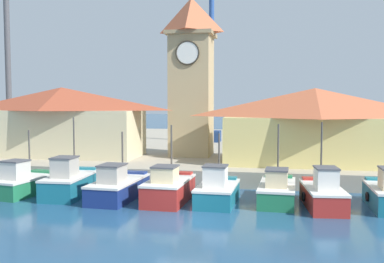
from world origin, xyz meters
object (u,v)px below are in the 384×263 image
at_px(warehouse_right, 315,125).
at_px(fishing_boat_left_inner, 70,182).
at_px(fishing_boat_right_outer, 323,194).
at_px(fishing_boat_left_outer, 23,183).
at_px(fishing_boat_center, 169,188).
at_px(fishing_boat_mid_left, 118,187).
at_px(port_crane_far, 9,67).
at_px(port_crane_near, 212,66).
at_px(clock_tower, 191,73).
at_px(warehouse_left, 62,121).
at_px(fishing_boat_right_inner, 277,190).
at_px(fishing_boat_mid_right, 217,191).

bearing_deg(warehouse_right, fishing_boat_left_inner, -148.75).
bearing_deg(fishing_boat_right_outer, fishing_boat_left_outer, 179.29).
bearing_deg(fishing_boat_right_outer, fishing_boat_center, -178.99).
height_order(fishing_boat_left_outer, fishing_boat_mid_left, fishing_boat_left_outer).
bearing_deg(fishing_boat_right_outer, port_crane_far, 149.24).
bearing_deg(fishing_boat_left_outer, fishing_boat_mid_left, -1.71).
bearing_deg(port_crane_near, fishing_boat_mid_left, -94.84).
bearing_deg(warehouse_right, clock_tower, 163.30).
xyz_separation_m(clock_tower, port_crane_near, (0.00, 12.27, 1.40)).
relative_size(clock_tower, warehouse_left, 1.10).
bearing_deg(fishing_boat_right_inner, fishing_boat_left_outer, -177.68).
height_order(warehouse_left, port_crane_near, port_crane_near).
xyz_separation_m(fishing_boat_right_outer, port_crane_far, (-28.88, 17.19, 8.18)).
distance_m(fishing_boat_mid_right, fishing_boat_right_outer, 5.60).
bearing_deg(fishing_boat_right_inner, fishing_boat_mid_left, -174.98).
xyz_separation_m(fishing_boat_left_inner, fishing_boat_mid_right, (8.81, -0.39, -0.10)).
bearing_deg(fishing_boat_left_inner, clock_tower, 66.52).
xyz_separation_m(fishing_boat_mid_left, port_crane_near, (2.07, 24.39, 8.56)).
bearing_deg(clock_tower, fishing_boat_left_outer, -124.12).
xyz_separation_m(fishing_boat_right_inner, port_crane_far, (-26.51, 16.36, 8.25)).
bearing_deg(fishing_boat_left_outer, fishing_boat_center, -2.29).
bearing_deg(port_crane_near, fishing_boat_left_outer, -108.49).
bearing_deg(warehouse_left, port_crane_far, 141.95).
bearing_deg(fishing_boat_mid_right, warehouse_left, 144.50).
relative_size(fishing_boat_center, port_crane_near, 0.22).
height_order(fishing_boat_right_inner, port_crane_far, port_crane_far).
relative_size(fishing_boat_left_outer, fishing_boat_left_inner, 0.95).
relative_size(fishing_boat_left_inner, warehouse_left, 0.36).
xyz_separation_m(fishing_boat_right_inner, fishing_boat_right_outer, (2.37, -0.82, 0.08)).
xyz_separation_m(fishing_boat_left_inner, warehouse_left, (-5.24, 9.64, 3.13)).
xyz_separation_m(fishing_boat_mid_right, fishing_boat_right_inner, (3.24, 0.88, -0.04)).
height_order(fishing_boat_left_inner, warehouse_left, warehouse_left).
relative_size(fishing_boat_mid_left, fishing_boat_right_outer, 1.10).
height_order(fishing_boat_left_inner, fishing_boat_mid_right, fishing_boat_left_inner).
bearing_deg(warehouse_left, fishing_boat_right_outer, -26.89).
relative_size(fishing_boat_right_inner, port_crane_near, 0.23).
distance_m(warehouse_right, port_crane_far, 30.68).
relative_size(warehouse_left, port_crane_near, 0.63).
bearing_deg(warehouse_right, fishing_boat_mid_left, -141.61).
bearing_deg(port_crane_near, fishing_boat_mid_right, -81.47).
bearing_deg(fishing_boat_left_outer, clock_tower, 55.88).
distance_m(fishing_boat_center, warehouse_right, 13.15).
bearing_deg(warehouse_left, fishing_boat_mid_right, -35.50).
xyz_separation_m(fishing_boat_left_outer, fishing_boat_right_inner, (15.00, 0.61, -0.03)).
bearing_deg(warehouse_right, fishing_boat_center, -132.49).
distance_m(fishing_boat_left_outer, clock_tower, 16.11).
distance_m(fishing_boat_center, fishing_boat_right_outer, 8.31).
distance_m(port_crane_near, port_crane_far, 20.90).
bearing_deg(fishing_boat_right_outer, fishing_boat_mid_left, 179.82).
relative_size(clock_tower, port_crane_near, 0.69).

